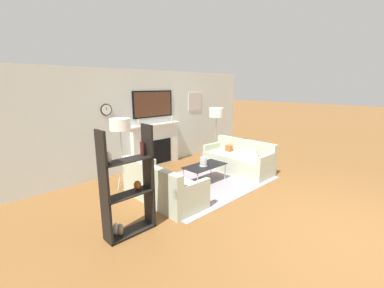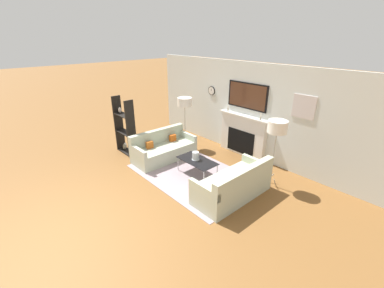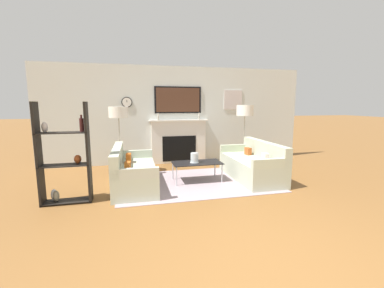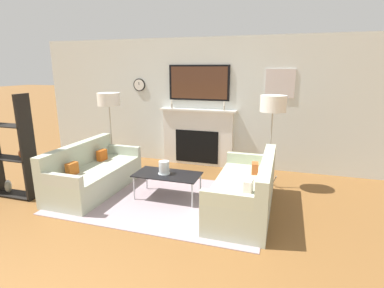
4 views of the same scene
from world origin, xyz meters
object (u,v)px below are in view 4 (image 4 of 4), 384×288
object	(u,v)px
couch_left	(93,175)
floor_lamp_right	(273,105)
shelf_unit	(10,151)
couch_right	(246,192)
coffee_table	(167,176)
hurricane_candle	(164,168)
floor_lamp_left	(109,100)

from	to	relation	value
couch_left	floor_lamp_right	distance (m)	3.32
shelf_unit	couch_left	bearing A→B (deg)	28.22
couch_right	coffee_table	xyz separation A→B (m)	(-1.27, 0.08, 0.09)
hurricane_candle	floor_lamp_left	bearing A→B (deg)	147.99
couch_right	floor_lamp_left	bearing A→B (deg)	159.97
coffee_table	floor_lamp_left	distance (m)	2.18
couch_right	shelf_unit	world-z (taller)	shelf_unit
couch_left	floor_lamp_right	size ratio (longest dim) A/B	1.11
hurricane_candle	floor_lamp_right	size ratio (longest dim) A/B	0.13
couch_left	shelf_unit	world-z (taller)	shelf_unit
couch_right	coffee_table	size ratio (longest dim) A/B	1.75
couch_right	hurricane_candle	distance (m)	1.35
couch_right	couch_left	bearing A→B (deg)	179.98
couch_right	hurricane_candle	xyz separation A→B (m)	(-1.33, 0.07, 0.22)
floor_lamp_right	couch_left	bearing A→B (deg)	-160.03
couch_left	floor_lamp_left	bearing A→B (deg)	103.95
coffee_table	floor_lamp_left	bearing A→B (deg)	148.97
couch_right	floor_lamp_right	xyz separation A→B (m)	(0.27, 1.06, 1.18)
couch_right	shelf_unit	xyz separation A→B (m)	(-3.74, -0.59, 0.48)
hurricane_candle	coffee_table	bearing A→B (deg)	3.90
floor_lamp_right	shelf_unit	xyz separation A→B (m)	(-4.01, -1.65, -0.71)
couch_left	floor_lamp_right	world-z (taller)	floor_lamp_right
coffee_table	floor_lamp_left	world-z (taller)	floor_lamp_left
floor_lamp_left	shelf_unit	world-z (taller)	shelf_unit
couch_right	shelf_unit	distance (m)	3.82
couch_right	hurricane_candle	bearing A→B (deg)	176.78
couch_left	coffee_table	xyz separation A→B (m)	(1.37, 0.08, 0.11)
hurricane_candle	shelf_unit	xyz separation A→B (m)	(-2.41, -0.66, 0.26)
couch_left	hurricane_candle	world-z (taller)	couch_left
couch_right	floor_lamp_left	world-z (taller)	floor_lamp_left
floor_lamp_right	shelf_unit	size ratio (longest dim) A/B	0.96
couch_left	floor_lamp_left	size ratio (longest dim) A/B	1.14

